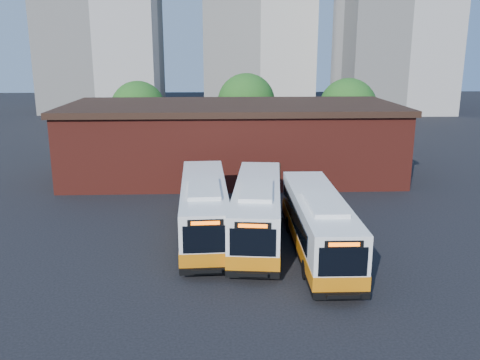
{
  "coord_description": "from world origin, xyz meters",
  "views": [
    {
      "loc": [
        -1.18,
        -24.32,
        11.03
      ],
      "look_at": [
        0.03,
        4.32,
        3.59
      ],
      "focal_mm": 38.0,
      "sensor_mm": 36.0,
      "label": 1
    }
  ],
  "objects_px": {
    "transit_worker": "(317,276)",
    "bus_midwest": "(204,210)",
    "bus_east": "(318,226)",
    "bus_mideast": "(257,212)"
  },
  "relations": [
    {
      "from": "bus_midwest",
      "to": "bus_east",
      "type": "bearing_deg",
      "value": -27.27
    },
    {
      "from": "bus_midwest",
      "to": "transit_worker",
      "type": "height_order",
      "value": "bus_midwest"
    },
    {
      "from": "bus_east",
      "to": "transit_worker",
      "type": "relative_size",
      "value": 7.0
    },
    {
      "from": "bus_east",
      "to": "transit_worker",
      "type": "xyz_separation_m",
      "value": [
        -0.96,
        -4.94,
        -0.65
      ]
    },
    {
      "from": "bus_mideast",
      "to": "transit_worker",
      "type": "distance_m",
      "value": 7.73
    },
    {
      "from": "bus_mideast",
      "to": "bus_east",
      "type": "distance_m",
      "value": 4.0
    },
    {
      "from": "transit_worker",
      "to": "bus_midwest",
      "type": "bearing_deg",
      "value": 38.29
    },
    {
      "from": "bus_east",
      "to": "bus_midwest",
      "type": "bearing_deg",
      "value": 155.69
    },
    {
      "from": "bus_mideast",
      "to": "bus_midwest",
      "type": "bearing_deg",
      "value": 176.92
    },
    {
      "from": "bus_midwest",
      "to": "bus_mideast",
      "type": "bearing_deg",
      "value": -11.72
    }
  ]
}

